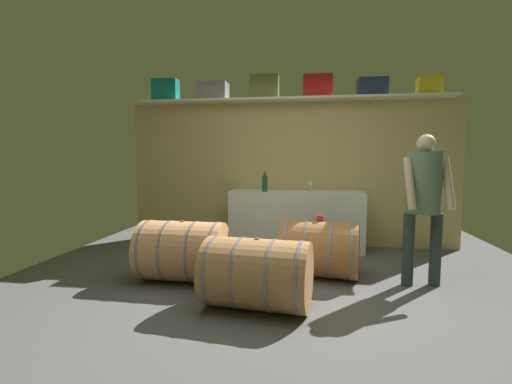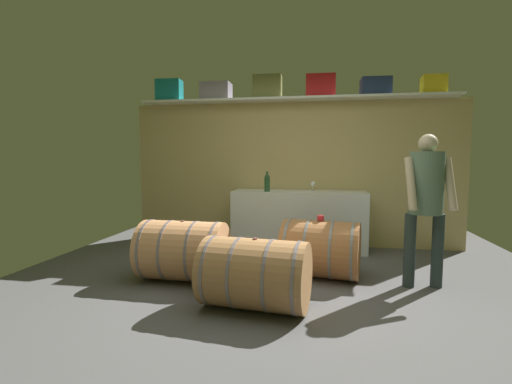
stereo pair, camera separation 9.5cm
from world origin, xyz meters
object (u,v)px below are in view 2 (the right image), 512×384
object	(u,v)px
wine_barrel_flank	(255,274)
toolcase_teal	(169,91)
wine_bottle_green	(267,182)
toolcase_red	(320,86)
work_cabinet	(299,220)
wine_barrel_near	(321,249)
wine_glass	(313,184)
toolcase_yellow	(433,85)
toolcase_grey	(216,92)
tasting_cup	(321,218)
toolcase_olive	(267,87)
toolcase_navy	(375,87)
wine_barrel_far	(183,251)
winemaker_pouring	(426,194)

from	to	relation	value
wine_barrel_flank	toolcase_teal	bearing A→B (deg)	133.75
wine_bottle_green	wine_barrel_flank	size ratio (longest dim) A/B	0.29
toolcase_red	work_cabinet	world-z (taller)	toolcase_red
wine_barrel_near	wine_glass	bearing A→B (deg)	104.52
toolcase_yellow	work_cabinet	size ratio (longest dim) A/B	0.16
toolcase_grey	wine_barrel_flank	world-z (taller)	toolcase_grey
wine_barrel_near	tasting_cup	bearing A→B (deg)	-170.56
toolcase_red	wine_glass	world-z (taller)	toolcase_red
toolcase_olive	toolcase_red	xyz separation A→B (m)	(0.76, 0.00, -0.01)
toolcase_navy	work_cabinet	size ratio (longest dim) A/B	0.21
toolcase_grey	wine_barrel_far	xyz separation A→B (m)	(0.11, -1.73, -1.97)
wine_barrel_near	wine_barrel_flank	bearing A→B (deg)	-111.08
toolcase_grey	wine_barrel_flank	xyz separation A→B (m)	(1.00, -2.34, -1.98)
wine_glass	tasting_cup	size ratio (longest dim) A/B	1.85
work_cabinet	toolcase_teal	bearing A→B (deg)	174.93
toolcase_red	wine_barrel_flank	distance (m)	3.13
toolcase_grey	winemaker_pouring	distance (m)	3.29
toolcase_teal	toolcase_grey	world-z (taller)	toolcase_teal
wine_barrel_flank	tasting_cup	bearing A→B (deg)	67.00
toolcase_olive	winemaker_pouring	xyz separation A→B (m)	(1.81, -1.52, -1.38)
wine_glass	wine_barrel_far	bearing A→B (deg)	-129.57
toolcase_olive	wine_bottle_green	size ratio (longest dim) A/B	1.46
work_cabinet	winemaker_pouring	distance (m)	1.96
toolcase_teal	wine_bottle_green	world-z (taller)	toolcase_teal
toolcase_yellow	winemaker_pouring	size ratio (longest dim) A/B	0.19
winemaker_pouring	wine_barrel_flank	bearing A→B (deg)	19.67
work_cabinet	wine_barrel_flank	xyz separation A→B (m)	(-0.26, -2.16, -0.11)
work_cabinet	wine_bottle_green	size ratio (longest dim) A/B	6.71
wine_bottle_green	wine_barrel_far	world-z (taller)	wine_bottle_green
wine_barrel_far	winemaker_pouring	bearing A→B (deg)	6.21
tasting_cup	wine_barrel_near	bearing A→B (deg)	0.00
toolcase_olive	wine_barrel_far	size ratio (longest dim) A/B	0.45
toolcase_navy	work_cabinet	distance (m)	2.14
toolcase_olive	wine_glass	bearing A→B (deg)	-10.01
toolcase_yellow	wine_barrel_far	bearing A→B (deg)	-146.35
toolcase_teal	toolcase_yellow	distance (m)	3.77
toolcase_teal	toolcase_olive	world-z (taller)	toolcase_olive
work_cabinet	wine_glass	world-z (taller)	wine_glass
toolcase_navy	toolcase_yellow	distance (m)	0.75
toolcase_red	toolcase_navy	distance (m)	0.75
work_cabinet	winemaker_pouring	world-z (taller)	winemaker_pouring
toolcase_grey	winemaker_pouring	xyz separation A→B (m)	(2.58, -1.52, -1.34)
toolcase_grey	wine_barrel_far	bearing A→B (deg)	-85.82
toolcase_grey	wine_barrel_near	bearing A→B (deg)	-40.95
toolcase_teal	work_cabinet	world-z (taller)	toolcase_teal
toolcase_yellow	winemaker_pouring	bearing A→B (deg)	-103.37
toolcase_grey	toolcase_olive	bearing A→B (deg)	0.50
toolcase_red	toolcase_yellow	world-z (taller)	toolcase_red
toolcase_grey	wine_barrel_flank	distance (m)	3.22
wine_barrel_near	tasting_cup	world-z (taller)	tasting_cup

